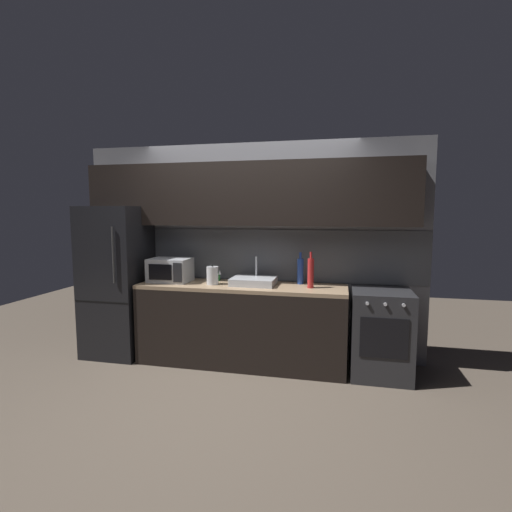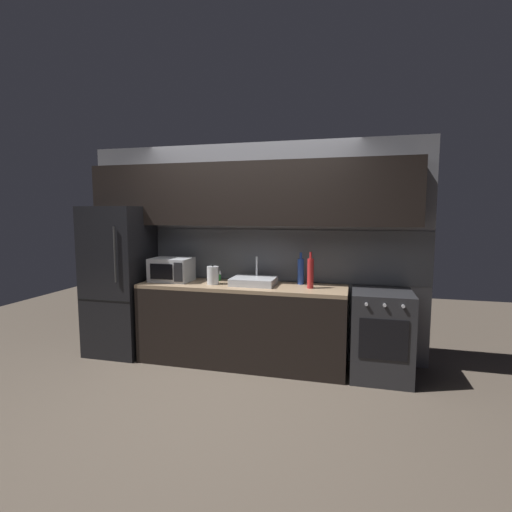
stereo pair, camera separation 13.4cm
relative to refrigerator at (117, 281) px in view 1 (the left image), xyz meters
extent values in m
plane|color=#4C4238|center=(1.53, -0.90, -0.88)|extent=(10.00, 10.00, 0.00)
cube|color=slate|center=(1.53, 0.40, 0.37)|extent=(4.05, 0.10, 2.50)
cube|color=#4C4F54|center=(1.53, 0.35, 0.32)|extent=(4.05, 0.01, 0.60)
cube|color=black|center=(1.53, 0.18, 1.02)|extent=(3.72, 0.34, 0.70)
cube|color=black|center=(1.53, 0.00, -0.45)|extent=(2.31, 0.60, 0.86)
cube|color=#8C7256|center=(1.53, 0.00, 0.00)|extent=(2.31, 0.60, 0.04)
cube|color=black|center=(0.00, 0.00, 0.00)|extent=(0.68, 0.66, 1.77)
cube|color=black|center=(0.00, -0.33, -0.18)|extent=(0.67, 0.00, 0.01)
cylinder|color=#333333|center=(0.19, -0.35, 0.35)|extent=(0.02, 0.02, 0.62)
cube|color=#232326|center=(3.03, 0.00, -0.43)|extent=(0.60, 0.60, 0.90)
cube|color=black|center=(3.03, -0.30, -0.39)|extent=(0.45, 0.01, 0.40)
cylinder|color=#B2B2B7|center=(2.86, -0.31, -0.05)|extent=(0.03, 0.02, 0.03)
cylinder|color=#B2B2B7|center=(3.03, -0.31, -0.05)|extent=(0.03, 0.02, 0.03)
cylinder|color=#B2B2B7|center=(3.19, -0.31, -0.05)|extent=(0.03, 0.02, 0.03)
cube|color=#A8AAAF|center=(0.68, 0.02, 0.15)|extent=(0.46, 0.34, 0.27)
cube|color=black|center=(0.64, -0.15, 0.15)|extent=(0.28, 0.01, 0.18)
cube|color=black|center=(0.85, -0.15, 0.15)|extent=(0.10, 0.01, 0.22)
cube|color=#ADAFB5|center=(1.67, 0.03, 0.06)|extent=(0.48, 0.38, 0.08)
cylinder|color=silver|center=(1.67, 0.16, 0.21)|extent=(0.02, 0.02, 0.22)
cylinder|color=#B7BABF|center=(1.21, -0.04, 0.12)|extent=(0.13, 0.13, 0.20)
sphere|color=black|center=(1.21, -0.04, 0.23)|extent=(0.02, 0.02, 0.02)
cone|color=#B7BABF|center=(1.30, -0.04, 0.16)|extent=(0.03, 0.03, 0.05)
cylinder|color=#234299|center=(2.17, 0.19, 0.16)|extent=(0.07, 0.07, 0.29)
cylinder|color=#234299|center=(2.17, 0.19, 0.34)|extent=(0.03, 0.03, 0.07)
cylinder|color=#A82323|center=(2.30, -0.01, 0.17)|extent=(0.07, 0.07, 0.32)
cylinder|color=#A82323|center=(2.30, -0.01, 0.37)|extent=(0.03, 0.03, 0.07)
cylinder|color=#1E6B2D|center=(1.18, 0.18, 0.06)|extent=(0.08, 0.08, 0.10)
camera|label=1|loc=(2.61, -4.06, 0.81)|focal=27.00mm
camera|label=2|loc=(2.74, -4.03, 0.81)|focal=27.00mm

